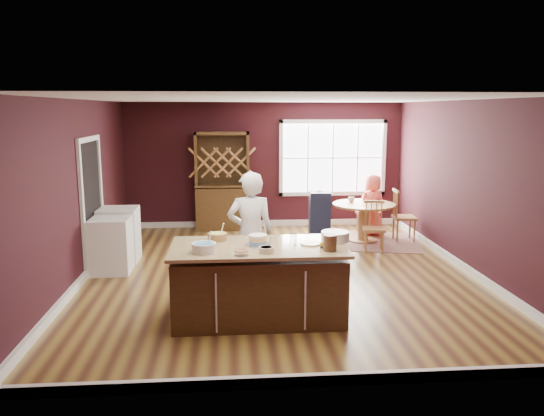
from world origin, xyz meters
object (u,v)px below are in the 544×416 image
(high_chair, at_px, (320,214))
(washer, at_px, (111,245))
(chair_north, at_px, (368,211))
(dining_table, at_px, (363,214))
(chair_east, at_px, (404,215))
(layer_cake, at_px, (258,240))
(toddler, at_px, (323,198))
(kitchen_island, at_px, (258,283))
(baker, at_px, (250,235))
(seated_woman, at_px, (372,205))
(dryer, at_px, (119,235))
(chair_south, at_px, (374,227))
(hutch, at_px, (222,181))

(high_chair, bearing_deg, washer, -149.02)
(chair_north, bearing_deg, dining_table, 47.71)
(dining_table, relative_size, chair_east, 1.17)
(dining_table, height_order, chair_east, chair_east)
(layer_cake, distance_m, toddler, 4.29)
(kitchen_island, xyz_separation_m, baker, (-0.06, 0.79, 0.43))
(baker, height_order, chair_east, baker)
(baker, bearing_deg, layer_cake, 92.28)
(dining_table, bearing_deg, high_chair, 163.14)
(chair_east, xyz_separation_m, seated_woman, (-0.51, 0.50, 0.11))
(chair_north, bearing_deg, dryer, -1.08)
(dining_table, height_order, seated_woman, seated_woman)
(dryer, bearing_deg, seated_woman, 17.32)
(washer, bearing_deg, kitchen_island, -42.55)
(chair_north, height_order, dryer, chair_north)
(kitchen_island, relative_size, seated_woman, 1.69)
(high_chair, relative_size, washer, 1.14)
(seated_woman, bearing_deg, chair_south, 55.86)
(chair_east, height_order, hutch, hutch)
(layer_cake, bearing_deg, hutch, 95.67)
(chair_south, height_order, dryer, chair_south)
(baker, bearing_deg, chair_east, -139.68)
(seated_woman, distance_m, high_chair, 1.15)
(baker, relative_size, seated_woman, 1.38)
(layer_cake, relative_size, dryer, 0.34)
(chair_east, relative_size, chair_south, 1.11)
(chair_north, distance_m, toddler, 1.16)
(baker, height_order, dryer, baker)
(washer, bearing_deg, chair_north, 26.75)
(dryer, bearing_deg, chair_east, 10.60)
(layer_cake, distance_m, seated_woman, 4.87)
(washer, bearing_deg, high_chair, 27.56)
(seated_woman, bearing_deg, chair_north, -108.33)
(dryer, bearing_deg, baker, -41.19)
(kitchen_island, xyz_separation_m, washer, (-2.22, 2.04, -0.00))
(chair_south, bearing_deg, hutch, 153.64)
(layer_cake, distance_m, washer, 3.04)
(layer_cake, relative_size, washer, 0.36)
(chair_south, relative_size, hutch, 0.45)
(chair_south, distance_m, washer, 4.56)
(layer_cake, relative_size, seated_woman, 0.25)
(chair_south, xyz_separation_m, hutch, (-2.75, 2.06, 0.58))
(chair_south, xyz_separation_m, high_chair, (-0.83, 1.03, 0.03))
(baker, relative_size, high_chair, 1.75)
(toddler, xyz_separation_m, dryer, (-3.72, -1.36, -0.35))
(chair_south, bearing_deg, dining_table, 100.70)
(layer_cake, distance_m, high_chair, 4.19)
(high_chair, relative_size, hutch, 0.48)
(dining_table, height_order, dryer, dryer)
(dining_table, height_order, high_chair, high_chair)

